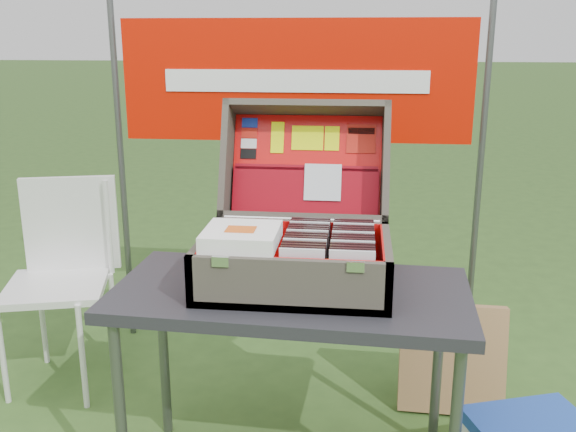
# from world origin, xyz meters

# --- Properties ---
(table) EXTENTS (1.17, 0.62, 0.71)m
(table) POSITION_xyz_m (0.09, 0.05, 0.36)
(table) COLOR #2A292F
(table) RESTS_ON ground
(table_top) EXTENTS (1.17, 0.62, 0.04)m
(table_top) POSITION_xyz_m (0.09, 0.05, 0.69)
(table_top) COLOR #2A292F
(table_top) RESTS_ON ground
(table_leg_fl) EXTENTS (0.04, 0.04, 0.67)m
(table_leg_fl) POSITION_xyz_m (-0.42, -0.17, 0.34)
(table_leg_fl) COLOR #59595B
(table_leg_fl) RESTS_ON ground
(table_leg_bl) EXTENTS (0.04, 0.04, 0.67)m
(table_leg_bl) POSITION_xyz_m (-0.42, 0.28, 0.34)
(table_leg_bl) COLOR #59595B
(table_leg_bl) RESTS_ON ground
(table_leg_br) EXTENTS (0.04, 0.04, 0.67)m
(table_leg_br) POSITION_xyz_m (0.60, 0.28, 0.34)
(table_leg_br) COLOR #59595B
(table_leg_br) RESTS_ON ground
(suitcase) EXTENTS (0.61, 0.59, 0.54)m
(suitcase) POSITION_xyz_m (0.10, 0.14, 0.98)
(suitcase) COLOR #5B5446
(suitcase) RESTS_ON table
(suitcase_base_bottom) EXTENTS (0.61, 0.43, 0.02)m
(suitcase_base_bottom) POSITION_xyz_m (0.10, 0.08, 0.72)
(suitcase_base_bottom) COLOR #5B5446
(suitcase_base_bottom) RESTS_ON table_top
(suitcase_base_wall_front) EXTENTS (0.61, 0.02, 0.16)m
(suitcase_base_wall_front) POSITION_xyz_m (0.10, -0.13, 0.79)
(suitcase_base_wall_front) COLOR #5B5446
(suitcase_base_wall_front) RESTS_ON table_top
(suitcase_base_wall_back) EXTENTS (0.61, 0.02, 0.16)m
(suitcase_base_wall_back) POSITION_xyz_m (0.10, 0.28, 0.79)
(suitcase_base_wall_back) COLOR #5B5446
(suitcase_base_wall_back) RESTS_ON table_top
(suitcase_base_wall_left) EXTENTS (0.02, 0.43, 0.16)m
(suitcase_base_wall_left) POSITION_xyz_m (-0.19, 0.08, 0.79)
(suitcase_base_wall_left) COLOR #5B5446
(suitcase_base_wall_left) RESTS_ON table_top
(suitcase_base_wall_right) EXTENTS (0.02, 0.43, 0.16)m
(suitcase_base_wall_right) POSITION_xyz_m (0.40, 0.08, 0.79)
(suitcase_base_wall_right) COLOR #5B5446
(suitcase_base_wall_right) RESTS_ON table_top
(suitcase_liner_floor) EXTENTS (0.56, 0.39, 0.01)m
(suitcase_liner_floor) POSITION_xyz_m (0.10, 0.08, 0.74)
(suitcase_liner_floor) COLOR red
(suitcase_liner_floor) RESTS_ON suitcase_base_bottom
(suitcase_latch_left) EXTENTS (0.05, 0.01, 0.03)m
(suitcase_latch_left) POSITION_xyz_m (-0.09, -0.14, 0.87)
(suitcase_latch_left) COLOR silver
(suitcase_latch_left) RESTS_ON suitcase_base_wall_front
(suitcase_latch_right) EXTENTS (0.05, 0.01, 0.03)m
(suitcase_latch_right) POSITION_xyz_m (0.30, -0.14, 0.87)
(suitcase_latch_right) COLOR silver
(suitcase_latch_right) RESTS_ON suitcase_base_wall_front
(suitcase_hinge) EXTENTS (0.55, 0.02, 0.02)m
(suitcase_hinge) POSITION_xyz_m (0.10, 0.29, 0.88)
(suitcase_hinge) COLOR silver
(suitcase_hinge) RESTS_ON suitcase_base_wall_back
(suitcase_lid_back) EXTENTS (0.61, 0.18, 0.41)m
(suitcase_lid_back) POSITION_xyz_m (0.10, 0.51, 1.02)
(suitcase_lid_back) COLOR #5B5446
(suitcase_lid_back) RESTS_ON suitcase_base_wall_back
(suitcase_lid_rim_far) EXTENTS (0.61, 0.16, 0.08)m
(suitcase_lid_rim_far) POSITION_xyz_m (0.10, 0.52, 1.24)
(suitcase_lid_rim_far) COLOR #5B5446
(suitcase_lid_rim_far) RESTS_ON suitcase_lid_back
(suitcase_lid_rim_near) EXTENTS (0.61, 0.16, 0.08)m
(suitcase_lid_rim_near) POSITION_xyz_m (0.10, 0.37, 0.86)
(suitcase_lid_rim_near) COLOR #5B5446
(suitcase_lid_rim_near) RESTS_ON suitcase_lid_back
(suitcase_lid_rim_left) EXTENTS (0.02, 0.31, 0.46)m
(suitcase_lid_rim_left) POSITION_xyz_m (-0.19, 0.45, 1.05)
(suitcase_lid_rim_left) COLOR #5B5446
(suitcase_lid_rim_left) RESTS_ON suitcase_lid_back
(suitcase_lid_rim_right) EXTENTS (0.02, 0.31, 0.46)m
(suitcase_lid_rim_right) POSITION_xyz_m (0.40, 0.45, 1.05)
(suitcase_lid_rim_right) COLOR #5B5446
(suitcase_lid_rim_right) RESTS_ON suitcase_lid_back
(suitcase_lid_liner) EXTENTS (0.56, 0.14, 0.36)m
(suitcase_lid_liner) POSITION_xyz_m (0.10, 0.50, 1.03)
(suitcase_lid_liner) COLOR red
(suitcase_lid_liner) RESTS_ON suitcase_lid_back
(suitcase_liner_wall_front) EXTENTS (0.56, 0.01, 0.14)m
(suitcase_liner_wall_front) POSITION_xyz_m (0.10, -0.11, 0.81)
(suitcase_liner_wall_front) COLOR red
(suitcase_liner_wall_front) RESTS_ON suitcase_base_bottom
(suitcase_liner_wall_back) EXTENTS (0.56, 0.01, 0.14)m
(suitcase_liner_wall_back) POSITION_xyz_m (0.10, 0.27, 0.81)
(suitcase_liner_wall_back) COLOR red
(suitcase_liner_wall_back) RESTS_ON suitcase_base_bottom
(suitcase_liner_wall_left) EXTENTS (0.01, 0.39, 0.14)m
(suitcase_liner_wall_left) POSITION_xyz_m (-0.17, 0.08, 0.81)
(suitcase_liner_wall_left) COLOR red
(suitcase_liner_wall_left) RESTS_ON suitcase_base_bottom
(suitcase_liner_wall_right) EXTENTS (0.01, 0.39, 0.14)m
(suitcase_liner_wall_right) POSITION_xyz_m (0.38, 0.08, 0.81)
(suitcase_liner_wall_right) COLOR red
(suitcase_liner_wall_right) RESTS_ON suitcase_base_bottom
(suitcase_lid_pocket) EXTENTS (0.54, 0.09, 0.17)m
(suitcase_lid_pocket) POSITION_xyz_m (0.10, 0.44, 0.94)
(suitcase_lid_pocket) COLOR maroon
(suitcase_lid_pocket) RESTS_ON suitcase_lid_liner
(suitcase_pocket_edge) EXTENTS (0.53, 0.03, 0.03)m
(suitcase_pocket_edge) POSITION_xyz_m (0.10, 0.47, 1.02)
(suitcase_pocket_edge) COLOR maroon
(suitcase_pocket_edge) RESTS_ON suitcase_lid_pocket
(suitcase_pocket_cd) EXTENTS (0.14, 0.06, 0.13)m
(suitcase_pocket_cd) POSITION_xyz_m (0.17, 0.44, 0.98)
(suitcase_pocket_cd) COLOR silver
(suitcase_pocket_cd) RESTS_ON suitcase_lid_pocket
(lid_sticker_cc_a) EXTENTS (0.06, 0.02, 0.04)m
(lid_sticker_cc_a) POSITION_xyz_m (-0.12, 0.55, 1.18)
(lid_sticker_cc_a) COLOR #1933B2
(lid_sticker_cc_a) RESTS_ON suitcase_lid_liner
(lid_sticker_cc_b) EXTENTS (0.06, 0.02, 0.04)m
(lid_sticker_cc_b) POSITION_xyz_m (-0.12, 0.54, 1.14)
(lid_sticker_cc_b) COLOR red
(lid_sticker_cc_b) RESTS_ON suitcase_lid_liner
(lid_sticker_cc_c) EXTENTS (0.06, 0.02, 0.04)m
(lid_sticker_cc_c) POSITION_xyz_m (-0.12, 0.52, 1.10)
(lid_sticker_cc_c) COLOR white
(lid_sticker_cc_c) RESTS_ON suitcase_lid_liner
(lid_sticker_cc_d) EXTENTS (0.06, 0.02, 0.04)m
(lid_sticker_cc_d) POSITION_xyz_m (-0.12, 0.51, 1.07)
(lid_sticker_cc_d) COLOR black
(lid_sticker_cc_d) RESTS_ON suitcase_lid_liner
(lid_card_neon_tall) EXTENTS (0.05, 0.05, 0.11)m
(lid_card_neon_tall) POSITION_xyz_m (-0.01, 0.53, 1.13)
(lid_card_neon_tall) COLOR #E4FA04
(lid_card_neon_tall) RESTS_ON suitcase_lid_liner
(lid_card_neon_main) EXTENTS (0.12, 0.04, 0.09)m
(lid_card_neon_main) POSITION_xyz_m (0.10, 0.53, 1.13)
(lid_card_neon_main) COLOR #E4FA04
(lid_card_neon_main) RESTS_ON suitcase_lid_liner
(lid_card_neon_small) EXTENTS (0.05, 0.04, 0.09)m
(lid_card_neon_small) POSITION_xyz_m (0.20, 0.53, 1.13)
(lid_card_neon_small) COLOR #E4FA04
(lid_card_neon_small) RESTS_ON suitcase_lid_liner
(lid_sticker_band) EXTENTS (0.11, 0.04, 0.10)m
(lid_sticker_band) POSITION_xyz_m (0.31, 0.53, 1.13)
(lid_sticker_band) COLOR red
(lid_sticker_band) RESTS_ON suitcase_lid_liner
(lid_sticker_band_bar) EXTENTS (0.10, 0.01, 0.02)m
(lid_sticker_band_bar) POSITION_xyz_m (0.31, 0.54, 1.15)
(lid_sticker_band_bar) COLOR black
(lid_sticker_band_bar) RESTS_ON suitcase_lid_liner
(cd_left_0) EXTENTS (0.13, 0.01, 0.15)m
(cd_left_0) POSITION_xyz_m (0.14, -0.09, 0.82)
(cd_left_0) COLOR silver
(cd_left_0) RESTS_ON suitcase_liner_floor
(cd_left_1) EXTENTS (0.13, 0.01, 0.15)m
(cd_left_1) POSITION_xyz_m (0.14, -0.07, 0.82)
(cd_left_1) COLOR black
(cd_left_1) RESTS_ON suitcase_liner_floor
(cd_left_2) EXTENTS (0.13, 0.01, 0.15)m
(cd_left_2) POSITION_xyz_m (0.14, -0.04, 0.82)
(cd_left_2) COLOR black
(cd_left_2) RESTS_ON suitcase_liner_floor
(cd_left_3) EXTENTS (0.13, 0.01, 0.15)m
(cd_left_3) POSITION_xyz_m (0.14, -0.02, 0.82)
(cd_left_3) COLOR black
(cd_left_3) RESTS_ON suitcase_liner_floor
(cd_left_4) EXTENTS (0.13, 0.01, 0.15)m
(cd_left_4) POSITION_xyz_m (0.14, 0.00, 0.82)
(cd_left_4) COLOR silver
(cd_left_4) RESTS_ON suitcase_liner_floor
(cd_left_5) EXTENTS (0.13, 0.01, 0.15)m
(cd_left_5) POSITION_xyz_m (0.14, 0.03, 0.82)
(cd_left_5) COLOR black
(cd_left_5) RESTS_ON suitcase_liner_floor
(cd_left_6) EXTENTS (0.13, 0.01, 0.15)m
(cd_left_6) POSITION_xyz_m (0.14, 0.05, 0.82)
(cd_left_6) COLOR black
(cd_left_6) RESTS_ON suitcase_liner_floor
(cd_left_7) EXTENTS (0.13, 0.01, 0.15)m
(cd_left_7) POSITION_xyz_m (0.14, 0.08, 0.82)
(cd_left_7) COLOR black
(cd_left_7) RESTS_ON suitcase_liner_floor
(cd_left_8) EXTENTS (0.13, 0.01, 0.15)m
(cd_left_8) POSITION_xyz_m (0.14, 0.10, 0.82)
(cd_left_8) COLOR silver
(cd_left_8) RESTS_ON suitcase_liner_floor
(cd_left_9) EXTENTS (0.13, 0.01, 0.15)m
(cd_left_9) POSITION_xyz_m (0.14, 0.12, 0.82)
(cd_left_9) COLOR black
(cd_left_9) RESTS_ON suitcase_liner_floor
(cd_left_10) EXTENTS (0.13, 0.01, 0.15)m
(cd_left_10) POSITION_xyz_m (0.14, 0.15, 0.82)
(cd_left_10) COLOR black
(cd_left_10) RESTS_ON suitcase_liner_floor
(cd_left_11) EXTENTS (0.13, 0.01, 0.15)m
(cd_left_11) POSITION_xyz_m (0.14, 0.17, 0.82)
(cd_left_11) COLOR black
(cd_left_11) RESTS_ON suitcase_liner_floor
(cd_left_12) EXTENTS (0.13, 0.01, 0.15)m
(cd_left_12) POSITION_xyz_m (0.14, 0.20, 0.82)
(cd_left_12) COLOR silver
(cd_left_12) RESTS_ON suitcase_liner_floor
(cd_left_13) EXTENTS (0.13, 0.01, 0.15)m
(cd_left_13) POSITION_xyz_m (0.14, 0.22, 0.82)
(cd_left_13) COLOR black
(cd_left_13) RESTS_ON suitcase_liner_floor
(cd_left_14) EXTENTS (0.13, 0.01, 0.15)m
(cd_left_14) POSITION_xyz_m (0.14, 0.24, 0.82)
(cd_left_14) COLOR black
(cd_left_14) RESTS_ON suitcase_liner_floor
(cd_right_0) EXTENTS (0.13, 0.01, 0.15)m
(cd_right_0) POSITION_xyz_m (0.29, -0.09, 0.82)
(cd_right_0) COLOR silver
(cd_right_0) RESTS_ON suitcase_liner_floor
(cd_right_1) EXTENTS (0.13, 0.01, 0.15)m
(cd_right_1) POSITION_xyz_m (0.29, -0.07, 0.82)
(cd_right_1) COLOR black
(cd_right_1) RESTS_ON suitcase_liner_floor
(cd_right_2) EXTENTS (0.13, 0.01, 0.15)m
(cd_right_2) POSITION_xyz_m (0.29, -0.04, 0.82)
(cd_right_2) COLOR black
(cd_right_2) RESTS_ON suitcase_liner_floor
(cd_right_3) EXTENTS (0.13, 0.01, 0.15)m
(cd_right_3) POSITION_xyz_m (0.29, -0.02, 0.82)
(cd_right_3) COLOR black
(cd_right_3) RESTS_ON suitcase_liner_floor
(cd_right_4) EXTENTS (0.13, 0.01, 0.15)m
(cd_right_4) POSITION_xyz_m (0.29, 0.00, 0.82)
(cd_right_4) COLOR silver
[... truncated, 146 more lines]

